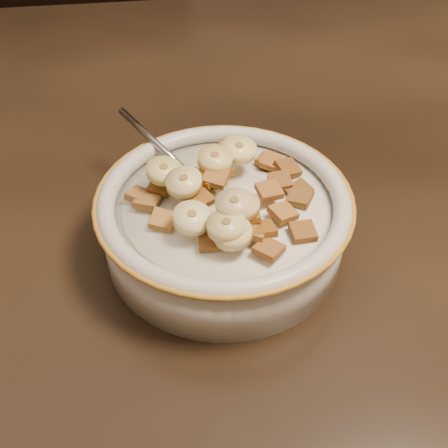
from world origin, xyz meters
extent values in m
cube|color=#312114|center=(0.00, 0.00, 0.73)|extent=(1.44, 0.96, 0.04)
cube|color=black|center=(0.07, 0.51, 0.48)|extent=(0.47, 0.47, 0.95)
cylinder|color=silver|center=(0.20, -0.17, 0.78)|extent=(0.22, 0.22, 0.05)
cylinder|color=white|center=(0.20, -0.17, 0.80)|extent=(0.18, 0.18, 0.00)
ellipsoid|color=#97999C|center=(0.18, -0.14, 0.81)|extent=(0.06, 0.06, 0.01)
cube|color=brown|center=(0.13, -0.15, 0.81)|extent=(0.03, 0.03, 0.01)
cube|color=brown|center=(0.13, -0.15, 0.81)|extent=(0.02, 0.02, 0.01)
cube|color=brown|center=(0.18, -0.18, 0.82)|extent=(0.03, 0.03, 0.01)
cube|color=brown|center=(0.26, -0.22, 0.81)|extent=(0.02, 0.02, 0.01)
cube|color=#926032|center=(0.22, -0.09, 0.81)|extent=(0.03, 0.03, 0.01)
cube|color=brown|center=(0.15, -0.14, 0.81)|extent=(0.03, 0.03, 0.01)
cube|color=brown|center=(0.26, -0.14, 0.81)|extent=(0.03, 0.03, 0.01)
cube|color=#9C682D|center=(0.19, -0.16, 0.83)|extent=(0.03, 0.03, 0.01)
cube|color=brown|center=(0.13, -0.16, 0.81)|extent=(0.03, 0.03, 0.01)
cube|color=brown|center=(0.22, -0.24, 0.81)|extent=(0.03, 0.03, 0.01)
cube|color=olive|center=(0.24, -0.20, 0.81)|extent=(0.03, 0.03, 0.01)
cube|color=#95551C|center=(0.21, -0.20, 0.82)|extent=(0.02, 0.02, 0.01)
cube|color=brown|center=(0.25, -0.15, 0.81)|extent=(0.02, 0.02, 0.01)
cube|color=brown|center=(0.20, -0.14, 0.82)|extent=(0.03, 0.03, 0.01)
cube|color=brown|center=(0.18, -0.15, 0.82)|extent=(0.03, 0.03, 0.01)
cube|color=brown|center=(0.22, -0.22, 0.81)|extent=(0.02, 0.02, 0.01)
cube|color=brown|center=(0.18, -0.22, 0.81)|extent=(0.02, 0.02, 0.01)
cube|color=brown|center=(0.25, -0.12, 0.81)|extent=(0.03, 0.03, 0.01)
cube|color=brown|center=(0.24, -0.17, 0.82)|extent=(0.02, 0.02, 0.01)
cube|color=#9C6125|center=(0.25, -0.12, 0.81)|extent=(0.03, 0.03, 0.01)
cube|color=brown|center=(0.21, -0.22, 0.81)|extent=(0.03, 0.03, 0.01)
cube|color=olive|center=(0.14, -0.19, 0.81)|extent=(0.03, 0.03, 0.01)
cube|color=brown|center=(0.26, -0.18, 0.81)|extent=(0.03, 0.03, 0.01)
cube|color=brown|center=(0.20, -0.22, 0.81)|extent=(0.02, 0.02, 0.01)
cube|color=brown|center=(0.27, -0.17, 0.81)|extent=(0.03, 0.03, 0.01)
cube|color=#935920|center=(0.15, -0.11, 0.81)|extent=(0.03, 0.02, 0.01)
cylinder|color=#F3DD8D|center=(0.20, -0.22, 0.82)|extent=(0.04, 0.04, 0.01)
cylinder|color=#F9E196|center=(0.16, -0.17, 0.83)|extent=(0.04, 0.04, 0.02)
cylinder|color=#FCF08B|center=(0.22, -0.13, 0.83)|extent=(0.04, 0.03, 0.02)
cylinder|color=#FFF2A7|center=(0.17, -0.20, 0.82)|extent=(0.04, 0.04, 0.02)
cylinder|color=#DBC17C|center=(0.20, -0.14, 0.83)|extent=(0.03, 0.03, 0.01)
cylinder|color=#D0C265|center=(0.15, -0.14, 0.83)|extent=(0.04, 0.04, 0.02)
cylinder|color=#CCBA69|center=(0.21, -0.20, 0.83)|extent=(0.03, 0.03, 0.01)
cylinder|color=#D6BC81|center=(0.20, -0.20, 0.83)|extent=(0.04, 0.04, 0.01)
cylinder|color=tan|center=(0.19, -0.22, 0.83)|extent=(0.04, 0.04, 0.01)
camera|label=1|loc=(0.13, -0.53, 1.13)|focal=45.00mm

